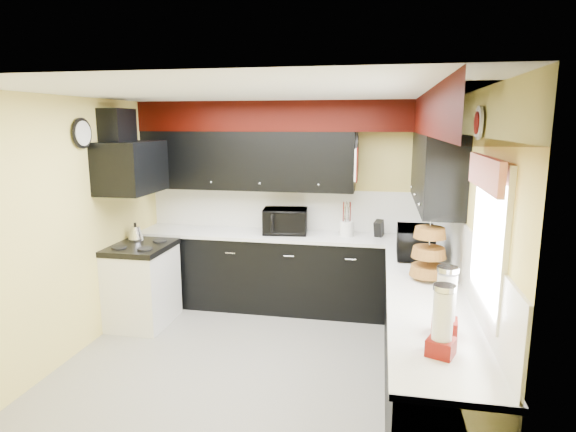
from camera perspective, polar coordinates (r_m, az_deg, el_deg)
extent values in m
plane|color=gray|center=(4.74, -4.01, -17.41)|extent=(3.60, 3.60, 0.00)
cube|color=#E0C666|center=(6.01, 0.27, 1.40)|extent=(3.60, 0.06, 2.50)
cube|color=#E0C666|center=(4.20, 20.26, -3.50)|extent=(0.06, 3.60, 2.50)
cube|color=#E0C666|center=(5.06, -24.33, -1.41)|extent=(0.06, 3.60, 2.50)
cube|color=white|center=(4.17, -4.48, 14.38)|extent=(3.60, 3.60, 0.06)
cube|color=black|center=(5.91, -0.28, -6.75)|extent=(3.60, 0.60, 0.90)
cube|color=black|center=(4.15, 15.93, -15.18)|extent=(0.60, 3.00, 0.90)
cube|color=white|center=(5.78, -0.29, -2.31)|extent=(3.62, 0.64, 0.04)
cube|color=white|center=(3.97, 16.29, -9.06)|extent=(0.64, 3.02, 0.04)
cube|color=white|center=(6.01, 0.25, 0.82)|extent=(3.60, 0.02, 0.50)
cube|color=white|center=(4.21, 20.07, -4.28)|extent=(0.02, 3.60, 0.50)
cube|color=black|center=(5.88, -4.87, 6.56)|extent=(2.60, 0.35, 0.70)
cube|color=black|center=(4.97, 17.07, 5.30)|extent=(0.35, 1.80, 0.70)
cube|color=black|center=(5.75, -0.06, 11.73)|extent=(3.60, 0.36, 0.35)
cube|color=black|center=(3.87, 19.07, 11.50)|extent=(0.36, 3.24, 0.35)
cube|color=white|center=(5.73, -16.85, -8.03)|extent=(0.60, 0.75, 0.86)
cube|color=black|center=(5.60, -17.11, -3.57)|extent=(0.62, 0.77, 0.06)
cube|color=black|center=(5.48, -18.10, 5.52)|extent=(0.50, 0.78, 0.55)
cube|color=black|center=(5.52, -19.56, 9.84)|extent=(0.24, 0.40, 0.40)
cube|color=red|center=(3.19, 22.35, 4.76)|extent=(0.04, 0.88, 0.20)
cube|color=white|center=(5.34, 8.08, 6.05)|extent=(0.03, 0.26, 0.35)
imported|color=black|center=(5.77, -0.34, -0.61)|extent=(0.56, 0.48, 0.30)
imported|color=black|center=(4.93, 14.91, -3.04)|extent=(0.36, 0.53, 0.29)
cylinder|color=white|center=(5.69, 6.94, -1.49)|extent=(0.20, 0.20, 0.18)
cube|color=black|center=(5.71, 10.73, -1.49)|extent=(0.12, 0.14, 0.19)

